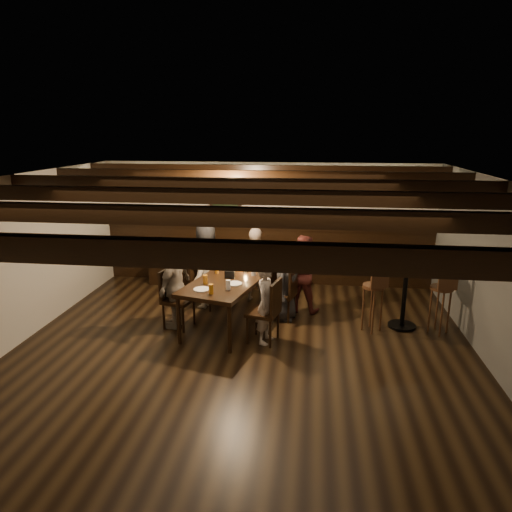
# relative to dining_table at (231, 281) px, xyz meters

# --- Properties ---
(room) EXTENTS (7.00, 7.00, 7.00)m
(room) POSITION_rel_dining_table_xyz_m (0.05, 0.85, 0.37)
(room) COLOR black
(room) RESTS_ON ground
(dining_table) EXTENTS (1.39, 2.21, 0.77)m
(dining_table) POSITION_rel_dining_table_xyz_m (0.00, 0.00, 0.00)
(dining_table) COLOR black
(dining_table) RESTS_ON floor
(chair_left_near) EXTENTS (0.50, 0.50, 0.90)m
(chair_left_near) POSITION_rel_dining_table_xyz_m (-0.59, 0.61, -0.43)
(chair_left_near) COLOR black
(chair_left_near) RESTS_ON floor
(chair_left_far) EXTENTS (0.51, 0.51, 0.93)m
(chair_left_far) POSITION_rel_dining_table_xyz_m (-0.81, -0.26, -0.42)
(chair_left_far) COLOR black
(chair_left_far) RESTS_ON floor
(chair_right_near) EXTENTS (0.48, 0.48, 0.87)m
(chair_right_near) POSITION_rel_dining_table_xyz_m (0.81, 0.26, -0.44)
(chair_right_near) COLOR black
(chair_right_near) RESTS_ON floor
(chair_right_far) EXTENTS (0.52, 0.52, 0.94)m
(chair_right_far) POSITION_rel_dining_table_xyz_m (0.59, -0.61, -0.42)
(chair_right_far) COLOR black
(chair_right_far) RESTS_ON floor
(person_bench_left) EXTENTS (0.78, 0.60, 1.41)m
(person_bench_left) POSITION_rel_dining_table_xyz_m (-0.66, 1.09, -0.00)
(person_bench_left) COLOR black
(person_bench_left) RESTS_ON floor
(person_bench_centre) EXTENTS (0.56, 0.44, 1.36)m
(person_bench_centre) POSITION_rel_dining_table_xyz_m (0.25, 1.02, -0.03)
(person_bench_centre) COLOR slate
(person_bench_centre) RESTS_ON floor
(person_bench_right) EXTENTS (0.74, 0.64, 1.32)m
(person_bench_right) POSITION_rel_dining_table_xyz_m (1.09, 0.66, -0.04)
(person_bench_right) COLOR maroon
(person_bench_right) RESTS_ON floor
(person_left_near) EXTENTS (0.61, 0.85, 1.19)m
(person_left_near) POSITION_rel_dining_table_xyz_m (-0.62, 0.62, -0.11)
(person_left_near) COLOR #9F9787
(person_left_near) RESTS_ON floor
(person_left_far) EXTENTS (0.51, 0.85, 1.35)m
(person_left_far) POSITION_rel_dining_table_xyz_m (-0.84, -0.26, -0.03)
(person_left_far) COLOR gray
(person_left_far) RESTS_ON floor
(person_right_near) EXTENTS (0.51, 0.66, 1.21)m
(person_right_near) POSITION_rel_dining_table_xyz_m (0.84, 0.26, -0.10)
(person_right_near) COLOR #252527
(person_right_near) RESTS_ON floor
(person_right_far) EXTENTS (0.38, 0.49, 1.18)m
(person_right_far) POSITION_rel_dining_table_xyz_m (0.62, -0.62, -0.11)
(person_right_far) COLOR #AA9B90
(person_right_far) RESTS_ON floor
(pint_a) EXTENTS (0.07, 0.07, 0.14)m
(pint_a) POSITION_rel_dining_table_xyz_m (-0.10, 0.75, 0.13)
(pint_a) COLOR #BF7219
(pint_a) RESTS_ON dining_table
(pint_b) EXTENTS (0.07, 0.07, 0.14)m
(pint_b) POSITION_rel_dining_table_xyz_m (0.40, 0.57, 0.13)
(pint_b) COLOR #BF7219
(pint_b) RESTS_ON dining_table
(pint_c) EXTENTS (0.07, 0.07, 0.14)m
(pint_c) POSITION_rel_dining_table_xyz_m (-0.27, 0.17, 0.13)
(pint_c) COLOR #BF7219
(pint_c) RESTS_ON dining_table
(pint_d) EXTENTS (0.07, 0.07, 0.14)m
(pint_d) POSITION_rel_dining_table_xyz_m (0.34, 0.12, 0.13)
(pint_d) COLOR silver
(pint_d) RESTS_ON dining_table
(pint_e) EXTENTS (0.07, 0.07, 0.14)m
(pint_e) POSITION_rel_dining_table_xyz_m (-0.32, -0.38, 0.13)
(pint_e) COLOR #BF7219
(pint_e) RESTS_ON dining_table
(pint_f) EXTENTS (0.07, 0.07, 0.14)m
(pint_f) POSITION_rel_dining_table_xyz_m (0.06, -0.58, 0.13)
(pint_f) COLOR silver
(pint_f) RESTS_ON dining_table
(pint_g) EXTENTS (0.07, 0.07, 0.14)m
(pint_g) POSITION_rel_dining_table_xyz_m (-0.14, -0.79, 0.13)
(pint_g) COLOR #BF7219
(pint_g) RESTS_ON dining_table
(plate_near) EXTENTS (0.24, 0.24, 0.01)m
(plate_near) POSITION_rel_dining_table_xyz_m (-0.31, -0.64, 0.07)
(plate_near) COLOR white
(plate_near) RESTS_ON dining_table
(plate_far) EXTENTS (0.24, 0.24, 0.01)m
(plate_far) POSITION_rel_dining_table_xyz_m (0.10, -0.33, 0.07)
(plate_far) COLOR white
(plate_far) RESTS_ON dining_table
(condiment_caddy) EXTENTS (0.15, 0.10, 0.12)m
(condiment_caddy) POSITION_rel_dining_table_xyz_m (-0.01, -0.05, 0.12)
(condiment_caddy) COLOR black
(condiment_caddy) RESTS_ON dining_table
(candle) EXTENTS (0.05, 0.05, 0.05)m
(candle) POSITION_rel_dining_table_xyz_m (0.19, 0.26, 0.09)
(candle) COLOR beige
(candle) RESTS_ON dining_table
(high_top_table) EXTENTS (0.58, 0.58, 1.04)m
(high_top_table) POSITION_rel_dining_table_xyz_m (2.69, 0.17, -0.02)
(high_top_table) COLOR black
(high_top_table) RESTS_ON floor
(bar_stool_left) EXTENTS (0.37, 0.38, 1.05)m
(bar_stool_left) POSITION_rel_dining_table_xyz_m (2.19, -0.04, -0.31)
(bar_stool_left) COLOR #352010
(bar_stool_left) RESTS_ON floor
(bar_stool_right) EXTENTS (0.34, 0.36, 1.05)m
(bar_stool_right) POSITION_rel_dining_table_xyz_m (3.19, 0.01, -0.31)
(bar_stool_right) COLOR #352010
(bar_stool_right) RESTS_ON floor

